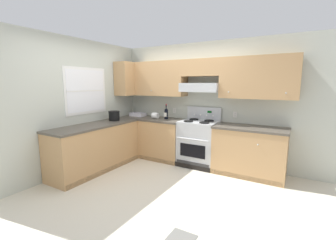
{
  "coord_description": "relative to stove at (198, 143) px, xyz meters",
  "views": [
    {
      "loc": [
        2.18,
        -3.04,
        1.7
      ],
      "look_at": [
        -0.01,
        0.7,
        1.0
      ],
      "focal_mm": 24.37,
      "sensor_mm": 36.0,
      "label": 1
    }
  ],
  "objects": [
    {
      "name": "stove",
      "position": [
        0.0,
        0.0,
        0.0
      ],
      "size": [
        0.76,
        0.62,
        1.2
      ],
      "color": "#B7BABC",
      "rests_on": "ground_plane"
    },
    {
      "name": "wall_back",
      "position": [
        0.01,
        0.27,
        1.0
      ],
      "size": [
        4.68,
        0.57,
        2.55
      ],
      "color": "beige",
      "rests_on": "ground_plane"
    },
    {
      "name": "counter_back_run",
      "position": [
        -0.18,
        -0.01,
        -0.03
      ],
      "size": [
        3.6,
        0.65,
        0.91
      ],
      "color": "tan",
      "rests_on": "ground_plane"
    },
    {
      "name": "wine_bottle",
      "position": [
        -0.8,
        0.03,
        0.56
      ],
      "size": [
        0.08,
        0.08,
        0.33
      ],
      "color": "black",
      "rests_on": "counter_back_run"
    },
    {
      "name": "ground_plane",
      "position": [
        -0.4,
        -1.25,
        -0.48
      ],
      "size": [
        7.04,
        7.04,
        0.0
      ],
      "primitive_type": "plane",
      "color": "beige"
    },
    {
      "name": "bowl",
      "position": [
        -1.64,
        0.09,
        0.46
      ],
      "size": [
        0.35,
        0.25,
        0.08
      ],
      "color": "silver",
      "rests_on": "counter_back_run"
    },
    {
      "name": "paper_towel_roll",
      "position": [
        -1.04,
        -0.05,
        0.5
      ],
      "size": [
        0.14,
        0.14,
        0.14
      ],
      "color": "white",
      "rests_on": "counter_back_run"
    },
    {
      "name": "counter_left_run",
      "position": [
        -1.64,
        -1.26,
        -0.03
      ],
      "size": [
        0.63,
        1.91,
        0.91
      ],
      "color": "tan",
      "rests_on": "ground_plane"
    },
    {
      "name": "floor_accent_tile",
      "position": [
        0.75,
        -2.26,
        -0.48
      ],
      "size": [
        0.3,
        0.3,
        0.01
      ],
      "primitive_type": "cube",
      "color": "slate",
      "rests_on": "ground_plane"
    },
    {
      "name": "bucket",
      "position": [
        -1.65,
        -0.71,
        0.54
      ],
      "size": [
        0.24,
        0.24,
        0.2
      ],
      "color": "black",
      "rests_on": "counter_left_run"
    },
    {
      "name": "wall_left",
      "position": [
        -1.99,
        -1.03,
        0.87
      ],
      "size": [
        0.47,
        4.0,
        2.55
      ],
      "color": "beige",
      "rests_on": "ground_plane"
    }
  ]
}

